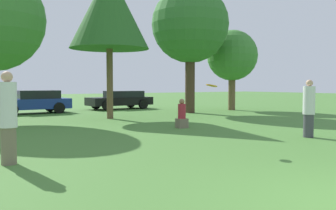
% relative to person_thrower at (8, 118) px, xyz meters
% --- Properties ---
extents(person_thrower, '(0.35, 0.35, 1.88)m').
position_rel_person_thrower_xyz_m(person_thrower, '(0.00, 0.00, 0.00)').
color(person_thrower, '#726651').
rests_on(person_thrower, ground).
extents(person_catcher, '(0.36, 0.36, 1.77)m').
position_rel_person_thrower_xyz_m(person_catcher, '(8.34, -1.10, -0.06)').
color(person_catcher, '#3F3F47').
rests_on(person_catcher, ground).
extents(frisbee, '(0.28, 0.29, 0.08)m').
position_rel_person_thrower_xyz_m(frisbee, '(4.65, -0.85, 0.64)').
color(frisbee, orange).
extents(bystander_sitting, '(0.39, 0.32, 1.09)m').
position_rel_person_thrower_xyz_m(bystander_sitting, '(6.50, 2.98, -0.50)').
color(bystander_sitting, '#726651').
rests_on(bystander_sitting, ground).
extents(tree_3, '(3.74, 3.74, 7.05)m').
position_rel_person_thrower_xyz_m(tree_3, '(5.81, 7.86, 4.21)').
color(tree_3, brown).
rests_on(tree_3, ground).
extents(tree_4, '(4.40, 4.40, 7.27)m').
position_rel_person_thrower_xyz_m(tree_4, '(11.17, 8.61, 4.08)').
color(tree_4, '#473323').
rests_on(tree_4, ground).
extents(tree_5, '(3.21, 3.21, 5.10)m').
position_rel_person_thrower_xyz_m(tree_5, '(14.76, 8.90, 2.51)').
color(tree_5, brown).
rests_on(tree_5, ground).
extents(parked_car_blue, '(4.06, 1.98, 1.30)m').
position_rel_person_thrower_xyz_m(parked_car_blue, '(3.53, 13.13, -0.27)').
color(parked_car_blue, '#1E389E').
rests_on(parked_car_blue, ground).
extents(parked_car_black, '(4.30, 2.02, 1.21)m').
position_rel_person_thrower_xyz_m(parked_car_black, '(9.28, 13.76, -0.31)').
color(parked_car_black, black).
rests_on(parked_car_black, ground).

